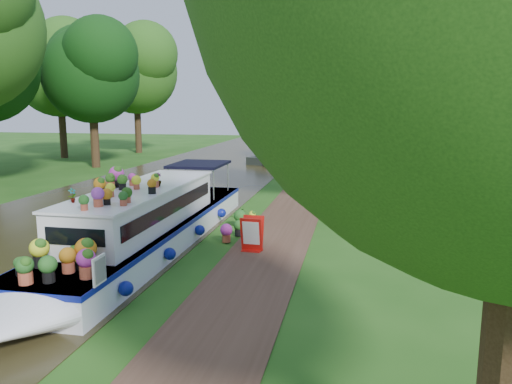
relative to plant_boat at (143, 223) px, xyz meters
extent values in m
plane|color=#1F4F13|center=(2.25, 3.52, -0.85)|extent=(100.00, 100.00, 0.00)
cube|color=#2A2612|center=(-3.75, 3.52, -0.84)|extent=(10.00, 100.00, 0.02)
cube|color=#493122|center=(3.45, 3.52, -0.84)|extent=(2.20, 100.00, 0.03)
cube|color=white|center=(0.00, 0.85, -0.46)|extent=(2.20, 12.00, 0.75)
cube|color=navy|center=(0.00, 0.85, -0.14)|extent=(2.24, 12.04, 0.12)
cube|color=white|center=(0.00, 0.05, 0.44)|extent=(1.80, 7.00, 1.05)
cube|color=white|center=(0.00, 0.05, 1.00)|extent=(1.90, 7.10, 0.06)
cube|color=black|center=(0.91, 0.05, 0.52)|extent=(0.03, 6.40, 0.38)
cube|color=black|center=(-0.91, 0.05, 0.52)|extent=(0.03, 6.40, 0.38)
cube|color=black|center=(0.00, 5.15, 1.07)|extent=(1.90, 2.40, 0.10)
cube|color=white|center=(1.15, -4.55, 0.22)|extent=(0.04, 0.45, 0.55)
imported|color=#214F15|center=(-0.67, -2.39, 1.20)|extent=(0.21, 0.22, 0.35)
imported|color=#214F15|center=(0.36, 0.25, 1.22)|extent=(0.29, 0.29, 0.38)
cylinder|color=#301F10|center=(6.05, 6.52, 1.42)|extent=(0.56, 0.56, 4.55)
sphere|color=black|center=(6.05, 6.52, 5.38)|extent=(4.80, 4.80, 4.80)
sphere|color=black|center=(7.01, 5.80, 6.34)|extent=(3.60, 3.60, 3.60)
sphere|color=black|center=(5.21, 7.36, 6.10)|extent=(3.84, 3.84, 3.84)
cylinder|color=#301F10|center=(6.75, 18.52, 1.07)|extent=(0.56, 0.56, 3.85)
sphere|color=#214F15|center=(6.75, 18.52, 5.10)|extent=(6.00, 6.00, 6.00)
sphere|color=#214F15|center=(7.95, 17.62, 6.30)|extent=(4.50, 4.50, 4.50)
sphere|color=#214F15|center=(5.70, 19.57, 6.00)|extent=(4.80, 4.80, 4.80)
cylinder|color=#301F10|center=(6.25, 29.52, 1.25)|extent=(0.56, 0.56, 4.20)
sphere|color=black|center=(6.25, 29.52, 5.66)|extent=(6.60, 6.60, 6.60)
sphere|color=black|center=(7.57, 28.53, 6.98)|extent=(4.95, 4.95, 4.95)
sphere|color=black|center=(5.09, 30.67, 6.65)|extent=(5.28, 5.28, 5.28)
cylinder|color=#301F10|center=(-11.25, 17.52, 1.07)|extent=(0.56, 0.56, 3.85)
sphere|color=black|center=(-11.25, 17.52, 5.17)|extent=(6.20, 6.20, 6.20)
sphere|color=black|center=(-10.01, 16.59, 6.41)|extent=(4.65, 4.65, 4.65)
sphere|color=black|center=(-12.34, 18.60, 6.10)|extent=(4.96, 4.96, 4.96)
cylinder|color=#301F10|center=(-12.75, 27.52, 1.34)|extent=(0.56, 0.56, 4.38)
sphere|color=#214F15|center=(-12.75, 27.52, 5.97)|extent=(7.00, 7.00, 7.00)
sphere|color=#214F15|center=(-11.35, 26.47, 7.37)|extent=(5.25, 5.25, 5.25)
sphere|color=#214F15|center=(-13.98, 28.74, 7.02)|extent=(5.60, 5.60, 5.60)
cylinder|color=#301F10|center=(-16.75, 22.52, 1.25)|extent=(0.56, 0.56, 4.20)
sphere|color=#214F15|center=(-16.75, 22.52, 5.73)|extent=(6.80, 6.80, 6.80)
sphere|color=#214F15|center=(-15.39, 21.50, 7.09)|extent=(5.10, 5.10, 5.10)
sphere|color=#214F15|center=(-17.94, 23.71, 6.75)|extent=(5.44, 5.44, 5.44)
cube|color=black|center=(0.04, 22.86, -0.57)|extent=(3.45, 5.52, 0.53)
cube|color=black|center=(0.04, 22.42, 0.00)|extent=(2.33, 3.34, 0.62)
cube|color=red|center=(3.00, 0.70, -0.81)|extent=(0.57, 0.48, 0.03)
cube|color=red|center=(3.00, 0.58, -0.33)|extent=(0.63, 0.28, 0.98)
cube|color=red|center=(3.00, 0.82, -0.33)|extent=(0.63, 0.28, 0.98)
cube|color=white|center=(3.00, 0.54, -0.28)|extent=(0.49, 0.19, 0.68)
imported|color=pink|center=(3.00, 24.23, -0.02)|extent=(0.68, 0.57, 1.60)
imported|color=#2B5E1C|center=(1.78, 4.56, -0.63)|extent=(0.48, 0.45, 0.44)
camera|label=1|loc=(5.87, -12.81, 3.32)|focal=35.00mm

